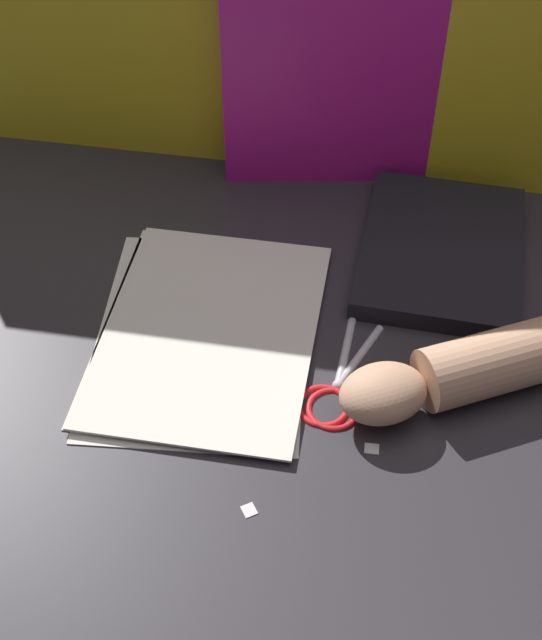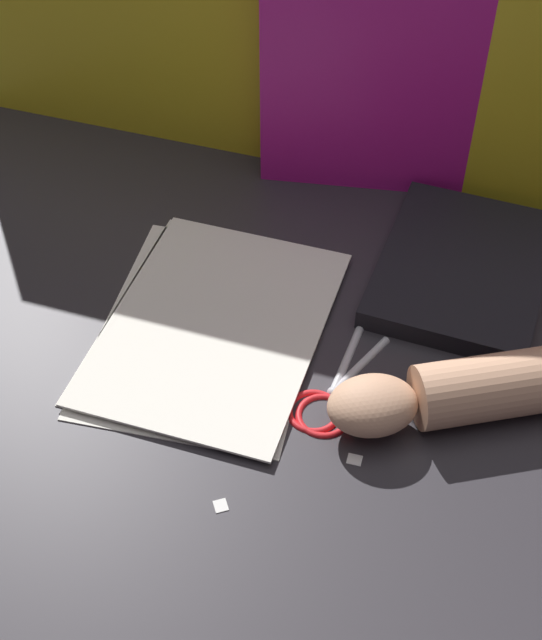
# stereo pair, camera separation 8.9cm
# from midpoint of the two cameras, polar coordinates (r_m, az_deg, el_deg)

# --- Properties ---
(ground_plane) EXTENTS (6.00, 6.00, 0.00)m
(ground_plane) POSITION_cam_midpoint_polar(r_m,az_deg,el_deg) (0.90, -1.56, -4.84)
(ground_plane) COLOR #2D2B30
(backdrop_panel_left) EXTENTS (0.87, 0.04, 0.43)m
(backdrop_panel_left) POSITION_cam_midpoint_polar(r_m,az_deg,el_deg) (1.10, -6.68, 19.53)
(backdrop_panel_left) COLOR yellow
(backdrop_panel_left) RESTS_ON ground_plane
(backdrop_panel_center) EXTENTS (0.61, 0.11, 0.43)m
(backdrop_panel_center) POSITION_cam_midpoint_polar(r_m,az_deg,el_deg) (1.07, 11.70, 18.09)
(backdrop_panel_center) COLOR #D81E9E
(backdrop_panel_center) RESTS_ON ground_plane
(paper_stack) EXTENTS (0.25, 0.32, 0.01)m
(paper_stack) POSITION_cam_midpoint_polar(r_m,az_deg,el_deg) (0.96, -6.82, -0.89)
(paper_stack) COLOR white
(paper_stack) RESTS_ON ground_plane
(book_closed) EXTENTS (0.20, 0.26, 0.02)m
(book_closed) POSITION_cam_midpoint_polar(r_m,az_deg,el_deg) (1.05, 8.46, 4.30)
(book_closed) COLOR black
(book_closed) RESTS_ON ground_plane
(scissors) EXTENTS (0.09, 0.16, 0.01)m
(scissors) POSITION_cam_midpoint_polar(r_m,az_deg,el_deg) (0.90, 1.30, -4.68)
(scissors) COLOR silver
(scissors) RESTS_ON ground_plane
(hand_forearm) EXTENTS (0.34, 0.22, 0.07)m
(hand_forearm) POSITION_cam_midpoint_polar(r_m,az_deg,el_deg) (0.91, 12.23, -2.60)
(hand_forearm) COLOR tan
(hand_forearm) RESTS_ON ground_plane
(paper_scrap_near) EXTENTS (0.01, 0.01, 0.00)m
(paper_scrap_near) POSITION_cam_midpoint_polar(r_m,az_deg,el_deg) (0.86, 3.53, -8.38)
(paper_scrap_near) COLOR white
(paper_scrap_near) RESTS_ON ground_plane
(paper_scrap_mid) EXTENTS (0.02, 0.02, 0.00)m
(paper_scrap_mid) POSITION_cam_midpoint_polar(r_m,az_deg,el_deg) (0.83, -4.57, -12.21)
(paper_scrap_mid) COLOR white
(paper_scrap_mid) RESTS_ON ground_plane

